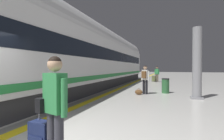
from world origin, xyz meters
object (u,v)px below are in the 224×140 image
Objects in this scene: duffel_bag_near at (139,92)px; platform_pillar at (197,65)px; waste_bin at (165,86)px; high_speed_train at (93,56)px; passenger_near at (145,77)px; rolling_suitcase_foreground at (41,139)px; passenger_mid at (157,73)px; traveller_foreground at (54,103)px; suitcase_mid at (154,79)px.

duffel_bag_near is 0.12× the size of platform_pillar.
duffel_bag_near is 1.86m from waste_bin.
passenger_near is at bearing -22.83° from high_speed_train.
passenger_mid reaches higher than rolling_suitcase_foreground.
traveller_foreground is at bearing -13.56° from rolling_suitcase_foreground.
suitcase_mid is 0.18× the size of platform_pillar.
rolling_suitcase_foreground is 7.98m from platform_pillar.
passenger_mid is at bearing 97.24° from waste_bin.
high_speed_train reaches higher than traveller_foreground.
rolling_suitcase_foreground reaches higher than waste_bin.
high_speed_train is 10.37m from rolling_suitcase_foreground.
duffel_bag_near is (0.37, 7.44, -0.21)m from rolling_suitcase_foreground.
rolling_suitcase_foreground is 7.45m from duffel_bag_near.
passenger_mid is at bearing 104.69° from platform_pillar.
platform_pillar reaches higher than traveller_foreground.
duffel_bag_near is 3.39m from platform_pillar.
high_speed_train reaches higher than rolling_suitcase_foreground.
platform_pillar is at bearing -19.40° from high_speed_train.
passenger_mid is 1.85× the size of waste_bin.
passenger_mid is (0.36, 9.69, 0.82)m from duffel_bag_near.
suitcase_mid is (3.91, 7.26, -2.15)m from high_speed_train.
suitcase_mid is at bearing 106.94° from platform_pillar.
traveller_foreground is 7.83m from platform_pillar.
rolling_suitcase_foreground is 17.16m from passenger_mid.
passenger_mid is 0.78m from suitcase_mid.
rolling_suitcase_foreground is (3.49, -9.52, -2.14)m from high_speed_train.
waste_bin is (5.32, -0.95, -2.04)m from high_speed_train.
suitcase_mid is at bearing -132.69° from passenger_mid.
high_speed_train is 5.77m from waste_bin.
duffel_bag_near is 0.67× the size of suitcase_mid.
passenger_near is (0.35, 7.84, -0.01)m from traveller_foreground.
high_speed_train is 29.62× the size of waste_bin.
suitcase_mid is 10.21m from platform_pillar.
waste_bin is at bearing -80.28° from suitcase_mid.
waste_bin reaches higher than suitcase_mid.
passenger_mid is at bearing 87.86° from duffel_bag_near.
rolling_suitcase_foreground is 1.61× the size of suitcase_mid.
platform_pillar is at bearing -6.28° from duffel_bag_near.
platform_pillar is (2.95, -9.68, 1.37)m from suitcase_mid.
waste_bin is (1.14, 0.80, -0.55)m from passenger_near.
high_speed_train is 15.39× the size of traveller_foreground.
duffel_bag_near is 9.35m from suitcase_mid.
passenger_near is 9.37m from passenger_mid.
passenger_near is 3.85× the size of duffel_bag_near.
high_speed_train is at bearing 157.17° from passenger_near.
traveller_foreground is 8.79m from waste_bin.
passenger_near is at bearing -88.28° from suitcase_mid.
traveller_foreground is 16.88m from suitcase_mid.
duffel_bag_near is at bearing 89.71° from traveller_foreground.
high_speed_train is at bearing 160.60° from platform_pillar.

